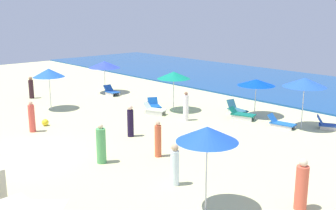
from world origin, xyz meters
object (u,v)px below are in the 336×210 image
lounge_chair_2_0 (329,125)px  lounge_chair_2_1 (281,123)px  lounge_chair_5_1 (154,106)px  umbrella_2 (305,82)px  beachgoer_0 (31,88)px  lounge_chair_5_0 (154,110)px  beachgoer_7 (158,140)px  beach_ball_0 (45,122)px  lounge_chair_0_0 (111,91)px  umbrella_5 (174,75)px  umbrella_3 (49,73)px  beachgoer_4 (101,145)px  lounge_chair_1_0 (236,109)px  beachgoer_1 (32,118)px  lounge_chair_1_1 (242,115)px  beachgoer_2 (130,122)px  umbrella_1 (256,82)px  beachgoer_5 (186,107)px  beachgoer_6 (302,186)px  umbrella_0 (104,65)px  beachgoer_3 (175,165)px  umbrella_4 (207,134)px

lounge_chair_2_0 → lounge_chair_2_1: (-1.91, -1.56, -0.01)m
lounge_chair_5_1 → umbrella_2: bearing=-41.9°
beachgoer_0 → lounge_chair_5_0: bearing=-62.0°
beachgoer_7 → beach_ball_0: (-7.63, -1.42, -0.56)m
lounge_chair_0_0 → umbrella_5: size_ratio=0.52×
umbrella_3 → lounge_chair_2_1: bearing=31.0°
lounge_chair_2_0 → beachgoer_4: bearing=133.4°
lounge_chair_1_0 → lounge_chair_2_0: lounge_chair_1_0 is taller
umbrella_5 → beachgoer_0: bearing=-152.3°
beachgoer_1 → lounge_chair_2_1: bearing=-108.7°
lounge_chair_1_1 → beachgoer_4: 9.64m
lounge_chair_1_0 → lounge_chair_2_0: bearing=-70.3°
lounge_chair_2_1 → beachgoer_4: bearing=158.8°
beachgoer_1 → beachgoer_2: (4.00, 3.24, 0.01)m
umbrella_1 → beachgoer_5: bearing=-119.6°
lounge_chair_1_0 → lounge_chair_5_1: size_ratio=1.06×
umbrella_1 → lounge_chair_1_0: size_ratio=1.53×
lounge_chair_2_0 → beachgoer_0: bearing=87.6°
umbrella_5 → lounge_chair_5_1: umbrella_5 is taller
beachgoer_6 → umbrella_3: bearing=-0.9°
lounge_chair_0_0 → lounge_chair_2_1: lounge_chair_0_0 is taller
beachgoer_7 → umbrella_0: bearing=23.7°
beachgoer_1 → lounge_chair_5_0: bearing=-82.0°
umbrella_0 → beachgoer_0: umbrella_0 is taller
beachgoer_1 → lounge_chair_1_1: bearing=-100.0°
beachgoer_3 → beachgoer_4: bearing=-91.2°
beachgoer_2 → beachgoer_6: beachgoer_6 is taller
lounge_chair_5_0 → beach_ball_0: (-2.08, -5.93, -0.09)m
umbrella_0 → lounge_chair_5_0: size_ratio=1.64×
lounge_chair_1_0 → lounge_chair_1_1: lounge_chair_1_0 is taller
beachgoer_2 → lounge_chair_1_1: bearing=-122.1°
beachgoer_6 → beach_ball_0: (-14.13, -1.66, -0.59)m
umbrella_1 → umbrella_2: 3.16m
lounge_chair_2_1 → umbrella_0: bearing=88.2°
lounge_chair_0_0 → beachgoer_0: 5.60m
lounge_chair_5_0 → beachgoer_0: beachgoer_0 is taller
lounge_chair_0_0 → beachgoer_6: bearing=-106.4°
lounge_chair_0_0 → beachgoer_3: bearing=-116.2°
umbrella_4 → beachgoer_3: (-2.00, 0.57, -1.74)m
beachgoer_4 → beachgoer_7: size_ratio=1.05×
umbrella_0 → umbrella_5: (7.48, 0.04, 0.08)m
umbrella_1 → lounge_chair_0_0: bearing=-165.1°
lounge_chair_1_0 → beachgoer_1: size_ratio=0.89×
lounge_chair_5_0 → beachgoer_3: size_ratio=0.95×
lounge_chair_2_1 → beachgoer_4: (-2.09, -9.87, 0.53)m
lounge_chair_2_1 → lounge_chair_5_0: lounge_chair_5_0 is taller
lounge_chair_5_0 → beachgoer_6: (12.05, -4.27, 0.50)m
umbrella_1 → beachgoer_0: umbrella_1 is taller
beachgoer_5 → beachgoer_2: bearing=74.2°
lounge_chair_0_0 → umbrella_2: (13.72, 2.61, 2.17)m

